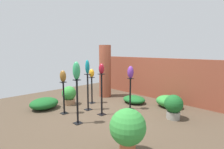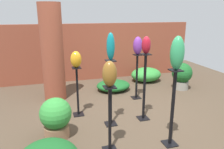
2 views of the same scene
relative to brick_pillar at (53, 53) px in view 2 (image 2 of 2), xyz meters
name	(u,v)px [view 2 (image 2 of 2)]	position (x,y,z in m)	size (l,w,h in m)	color
ground_plane	(131,114)	(1.38, -1.27, -1.06)	(8.00, 8.00, 0.00)	#4C3D2D
brick_wall_back	(100,52)	(1.38, 1.27, -0.25)	(5.60, 0.12, 1.62)	brown
brick_pillar	(53,53)	(0.00, 0.00, 0.00)	(0.49, 0.49, 2.13)	brown
pedestal_jade	(172,112)	(1.57, -2.37, -0.53)	(0.20, 0.20, 1.17)	black
pedestal_amber	(78,94)	(0.38, -0.99, -0.63)	(0.20, 0.20, 0.95)	black
pedestal_ruby	(144,90)	(1.52, -1.50, -0.50)	(0.20, 0.20, 1.24)	black
pedestal_bronze	(110,123)	(0.65, -2.26, -0.62)	(0.20, 0.20, 0.98)	black
pedestal_violet	(137,79)	(1.79, -0.51, -0.60)	(0.20, 0.20, 1.03)	black
pedestal_teal	(111,96)	(0.88, -1.53, -0.53)	(0.20, 0.20, 1.17)	black
art_vase_jade	(177,53)	(1.57, -2.37, 0.34)	(0.19, 0.19, 0.46)	#2D9356
art_vase_amber	(76,59)	(0.38, -0.99, 0.04)	(0.20, 0.18, 0.30)	orange
art_vase_ruby	(146,45)	(1.52, -1.50, 0.32)	(0.15, 0.16, 0.30)	maroon
art_vase_bronze	(110,74)	(0.65, -2.26, 0.09)	(0.20, 0.18, 0.35)	brown
art_vase_violet	(138,46)	(1.79, -0.51, 0.16)	(0.21, 0.20, 0.39)	#6B2D8C
art_vase_teal	(111,47)	(0.88, -1.53, 0.33)	(0.14, 0.14, 0.45)	#0F727A
potted_plant_walkway_edge	(182,75)	(3.16, -0.26, -0.69)	(0.51, 0.51, 0.69)	gray
potted_plant_front_right	(56,117)	(-0.06, -1.67, -0.72)	(0.50, 0.50, 0.66)	#936B4C
foliage_bed_east	(113,85)	(1.44, 0.14, -0.94)	(0.85, 0.71, 0.26)	#195923
foliage_bed_west	(146,75)	(2.56, 0.60, -0.87)	(0.87, 0.71, 0.40)	#338C38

